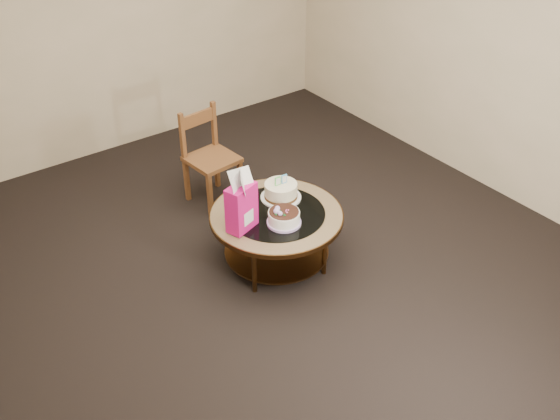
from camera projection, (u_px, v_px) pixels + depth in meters
ground at (277, 260)px, 4.97m from camera, size 5.00×5.00×0.00m
room_walls at (276, 77)px, 4.09m from camera, size 4.52×5.02×2.61m
coffee_table at (276, 221)px, 4.75m from camera, size 1.02×1.02×0.46m
decorated_cake at (284, 218)px, 4.56m from camera, size 0.25×0.25×0.15m
cream_cake at (281, 191)px, 4.84m from camera, size 0.32×0.32×0.20m
gift_bag at (241, 202)px, 4.42m from camera, size 0.26×0.22×0.46m
pillar_candle at (242, 195)px, 4.86m from camera, size 0.11×0.11×0.08m
dining_chair at (209, 157)px, 5.45m from camera, size 0.44×0.44×0.86m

